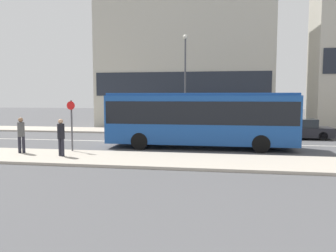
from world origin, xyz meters
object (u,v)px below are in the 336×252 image
pedestrian_near_stop (21,133)px  street_lamp (185,74)px  city_bus (200,117)px  bus_stop_sign (72,121)px  parked_car_0 (299,129)px  pedestrian_down_pavement (61,135)px

pedestrian_near_stop → street_lamp: street_lamp is taller
city_bus → pedestrian_near_stop: size_ratio=5.95×
city_bus → bus_stop_sign: (-6.52, -2.90, -0.15)m
city_bus → street_lamp: size_ratio=1.40×
parked_car_0 → bus_stop_sign: size_ratio=1.61×
street_lamp → bus_stop_sign: bearing=-116.1°
street_lamp → pedestrian_down_pavement: bearing=-112.4°
pedestrian_down_pavement → street_lamp: street_lamp is taller
pedestrian_near_stop → bus_stop_sign: 2.52m
parked_car_0 → street_lamp: street_lamp is taller
pedestrian_down_pavement → bus_stop_sign: bearing=-58.4°
pedestrian_near_stop → street_lamp: size_ratio=0.23×
parked_car_0 → bus_stop_sign: 15.68m
city_bus → pedestrian_down_pavement: bearing=-145.3°
pedestrian_down_pavement → bus_stop_sign: 1.60m
city_bus → bus_stop_sign: 7.14m
parked_car_0 → pedestrian_down_pavement: size_ratio=2.39×
city_bus → parked_car_0: bearing=38.9°
parked_car_0 → street_lamp: (-8.36, 1.62, 4.10)m
parked_car_0 → pedestrian_down_pavement: bearing=-143.1°
street_lamp → city_bus: bearing=-76.9°
city_bus → pedestrian_near_stop: city_bus is taller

